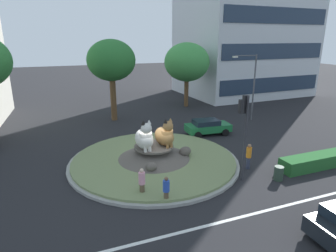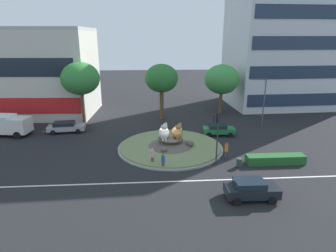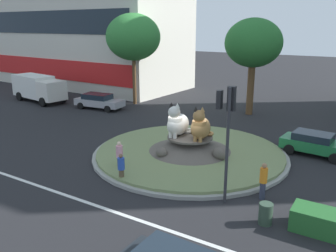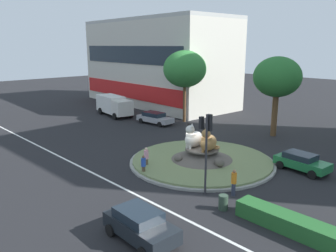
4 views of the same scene
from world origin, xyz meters
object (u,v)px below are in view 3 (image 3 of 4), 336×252
second_tree_near_tower (133,37)px  parked_car_right (99,101)px  pedestrian_pink_shirt (120,156)px  sedan_on_far_lane (315,143)px  shophouse_block (86,33)px  pedestrian_orange_shirt (263,180)px  litter_bin (266,214)px  cat_statue_tabby (200,127)px  third_tree_left (253,44)px  delivery_box_truck (38,87)px  pedestrian_blue_shirt (121,168)px  traffic_light_mast (228,120)px  cat_statue_white (177,123)px

second_tree_near_tower → parked_car_right: bearing=-114.9°
pedestrian_pink_shirt → sedan_on_far_lane: (8.63, 8.32, -0.15)m
shophouse_block → pedestrian_orange_shirt: 36.87m
pedestrian_orange_shirt → litter_bin: bearing=23.8°
cat_statue_tabby → second_tree_near_tower: size_ratio=0.24×
pedestrian_orange_shirt → parked_car_right: (-18.94, 9.88, -0.17)m
third_tree_left → delivery_box_truck: third_tree_left is taller
sedan_on_far_lane → litter_bin: sedan_on_far_lane is taller
second_tree_near_tower → pedestrian_blue_shirt: bearing=-55.4°
litter_bin → traffic_light_mast: bearing=157.2°
third_tree_left → delivery_box_truck: size_ratio=1.20×
pedestrian_blue_shirt → pedestrian_orange_shirt: bearing=-163.4°
cat_statue_tabby → parked_car_right: 15.73m
traffic_light_mast → pedestrian_orange_shirt: traffic_light_mast is taller
pedestrian_blue_shirt → cat_statue_white: bearing=-94.4°
cat_statue_white → shophouse_block: (-23.89, 17.35, 4.72)m
pedestrian_blue_shirt → cat_statue_tabby: bearing=-110.3°
second_tree_near_tower → pedestrian_orange_shirt: second_tree_near_tower is taller
traffic_light_mast → parked_car_right: traffic_light_mast is taller
cat_statue_tabby → pedestrian_blue_shirt: bearing=-32.9°
shophouse_block → pedestrian_blue_shirt: bearing=-40.6°
parked_car_right → litter_bin: parked_car_right is taller
cat_statue_tabby → third_tree_left: third_tree_left is taller
cat_statue_tabby → shophouse_block: bearing=-137.0°
third_tree_left → pedestrian_blue_shirt: 18.22m
pedestrian_orange_shirt → sedan_on_far_lane: bearing=176.0°
second_tree_near_tower → pedestrian_blue_shirt: size_ratio=5.72×
shophouse_block → delivery_box_truck: bearing=-69.5°
pedestrian_blue_shirt → second_tree_near_tower: bearing=-55.5°
cat_statue_white → delivery_box_truck: 21.28m
cat_statue_tabby → pedestrian_pink_shirt: 5.06m
second_tree_near_tower → shophouse_block: bearing=151.6°
traffic_light_mast → pedestrian_orange_shirt: size_ratio=3.00×
parked_car_right → sedan_on_far_lane: bearing=-12.5°
cat_statue_tabby → second_tree_near_tower: 16.85m
cat_statue_white → traffic_light_mast: size_ratio=0.41×
shophouse_block → second_tree_near_tower: shophouse_block is taller
parked_car_right → cat_statue_white: bearing=-33.9°
pedestrian_blue_shirt → delivery_box_truck: 22.92m
third_tree_left → sedan_on_far_lane: bearing=-48.9°
third_tree_left → pedestrian_orange_shirt: 17.32m
second_tree_near_tower → delivery_box_truck: bearing=-155.8°
cat_statue_white → traffic_light_mast: bearing=47.4°
pedestrian_pink_shirt → pedestrian_orange_shirt: size_ratio=0.97×
second_tree_near_tower → delivery_box_truck: size_ratio=1.27×
third_tree_left → litter_bin: size_ratio=9.30×
traffic_light_mast → litter_bin: bearing=-112.6°
second_tree_near_tower → litter_bin: bearing=-40.6°
delivery_box_truck → second_tree_near_tower: bearing=32.3°
third_tree_left → sedan_on_far_lane: size_ratio=2.02×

